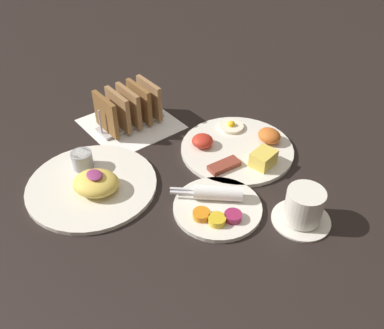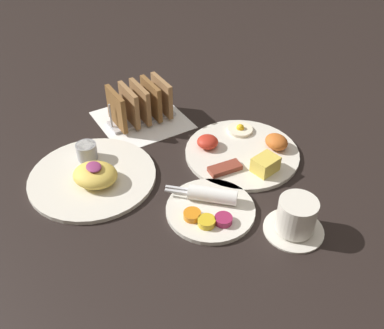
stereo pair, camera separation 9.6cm
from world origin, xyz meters
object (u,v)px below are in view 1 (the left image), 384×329
object	(u,v)px
plate_breakfast	(239,148)
plate_condiments	(217,205)
plate_foreground	(92,183)
coffee_cup	(304,208)
toast_rack	(129,108)

from	to	relation	value
plate_breakfast	plate_condiments	world-z (taller)	plate_breakfast
plate_breakfast	plate_foreground	world-z (taller)	plate_foreground
coffee_cup	plate_breakfast	bearing A→B (deg)	165.99
toast_rack	plate_foreground	bearing A→B (deg)	-51.19
plate_condiments	plate_foreground	xyz separation A→B (m)	(-0.22, -0.17, 0.00)
plate_breakfast	plate_condiments	distance (m)	0.21
toast_rack	plate_condiments	bearing A→B (deg)	-4.48
toast_rack	coffee_cup	xyz separation A→B (m)	(0.51, 0.08, -0.02)
plate_breakfast	toast_rack	size ratio (longest dim) A/B	1.53
plate_breakfast	plate_condiments	xyz separation A→B (m)	(0.12, -0.17, -0.00)
plate_condiments	coffee_cup	xyz separation A→B (m)	(0.13, 0.11, 0.03)
plate_breakfast	coffee_cup	distance (m)	0.26
plate_breakfast	toast_rack	xyz separation A→B (m)	(-0.27, -0.14, 0.04)
plate_breakfast	coffee_cup	world-z (taller)	coffee_cup
plate_foreground	coffee_cup	distance (m)	0.45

